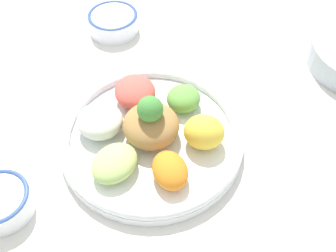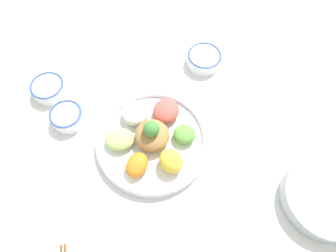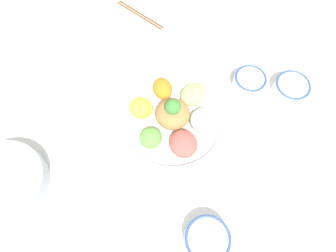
# 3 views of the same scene
# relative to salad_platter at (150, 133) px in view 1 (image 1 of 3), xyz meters

# --- Properties ---
(ground_plane) EXTENTS (2.40, 2.40, 0.00)m
(ground_plane) POSITION_rel_salad_platter_xyz_m (0.02, -0.02, -0.03)
(ground_plane) COLOR white
(salad_platter) EXTENTS (0.33, 0.33, 0.12)m
(salad_platter) POSITION_rel_salad_platter_xyz_m (0.00, 0.00, 0.00)
(salad_platter) COLOR white
(salad_platter) RESTS_ON ground_plane
(sauce_bowl_red) EXTENTS (0.11, 0.11, 0.04)m
(sauce_bowl_red) POSITION_rel_salad_platter_xyz_m (-0.15, -0.30, -0.00)
(sauce_bowl_red) COLOR white
(sauce_bowl_red) RESTS_ON ground_plane
(rice_bowl_blue) EXTENTS (0.10, 0.10, 0.05)m
(rice_bowl_blue) POSITION_rel_salad_platter_xyz_m (0.26, -0.06, -0.00)
(rice_bowl_blue) COLOR white
(rice_bowl_blue) RESTS_ON ground_plane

